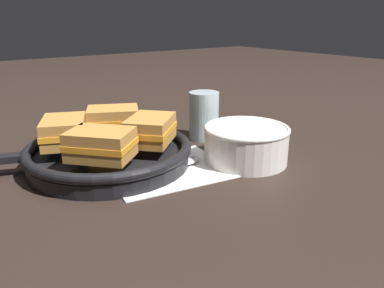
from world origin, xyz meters
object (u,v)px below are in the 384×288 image
(soup_bowl, at_px, (246,142))
(spoon, at_px, (179,165))
(sandwich_near_right, at_px, (113,119))
(drinking_glass, at_px, (204,116))
(sandwich_near_left, at_px, (151,130))
(skillet, at_px, (108,154))
(sandwich_far_left, at_px, (64,131))
(sandwich_far_right, at_px, (101,144))

(soup_bowl, bearing_deg, spoon, 160.98)
(soup_bowl, distance_m, sandwich_near_right, 0.26)
(soup_bowl, bearing_deg, drinking_glass, 81.61)
(sandwich_near_left, xyz_separation_m, drinking_glass, (0.17, 0.06, -0.01))
(skillet, relative_size, sandwich_near_right, 3.35)
(sandwich_near_left, relative_size, drinking_glass, 1.20)
(sandwich_near_left, distance_m, sandwich_near_right, 0.11)
(skillet, xyz_separation_m, sandwich_far_left, (-0.06, 0.04, 0.04))
(soup_bowl, relative_size, sandwich_far_left, 1.30)
(soup_bowl, relative_size, skillet, 0.38)
(spoon, xyz_separation_m, sandwich_near_left, (-0.03, 0.05, 0.06))
(sandwich_far_right, bearing_deg, sandwich_near_right, 57.61)
(sandwich_near_right, relative_size, sandwich_far_right, 0.99)
(soup_bowl, height_order, sandwich_near_right, sandwich_near_right)
(skillet, relative_size, sandwich_far_left, 3.38)
(sandwich_near_left, height_order, sandwich_near_right, same)
(soup_bowl, bearing_deg, sandwich_near_right, 130.89)
(sandwich_near_right, height_order, sandwich_far_right, same)
(sandwich_far_left, distance_m, drinking_glass, 0.30)
(soup_bowl, bearing_deg, sandwich_near_left, 147.78)
(skillet, relative_size, sandwich_near_left, 3.32)
(spoon, xyz_separation_m, sandwich_near_right, (-0.05, 0.15, 0.06))
(spoon, relative_size, sandwich_far_left, 1.46)
(sandwich_near_left, xyz_separation_m, sandwich_near_right, (-0.02, 0.10, 0.00))
(soup_bowl, xyz_separation_m, skillet, (-0.21, 0.13, -0.02))
(sandwich_near_left, xyz_separation_m, sandwich_far_right, (-0.10, -0.02, 0.00))
(sandwich_far_right, height_order, drinking_glass, drinking_glass)
(skillet, distance_m, sandwich_far_left, 0.09)
(sandwich_far_left, height_order, drinking_glass, drinking_glass)
(sandwich_far_left, bearing_deg, spoon, -40.68)
(spoon, xyz_separation_m, sandwich_far_left, (-0.15, 0.13, 0.06))
(sandwich_near_left, distance_m, drinking_glass, 0.18)
(sandwich_far_left, bearing_deg, sandwich_far_right, -77.39)
(spoon, distance_m, sandwich_near_left, 0.08)
(soup_bowl, bearing_deg, sandwich_far_right, 164.55)
(spoon, bearing_deg, skillet, 122.63)
(sandwich_far_left, height_order, sandwich_far_right, same)
(drinking_glass, bearing_deg, sandwich_far_right, -162.62)
(sandwich_far_left, xyz_separation_m, drinking_glass, (0.30, -0.02, -0.01))
(sandwich_near_right, height_order, drinking_glass, drinking_glass)
(spoon, xyz_separation_m, sandwich_far_right, (-0.13, 0.03, 0.06))
(soup_bowl, xyz_separation_m, sandwich_far_right, (-0.25, 0.07, 0.03))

